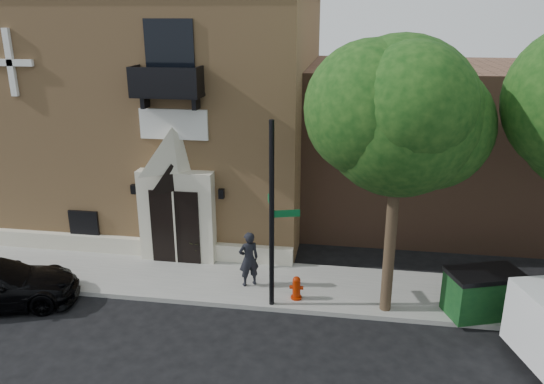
{
  "coord_description": "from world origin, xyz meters",
  "views": [
    {
      "loc": [
        4.83,
        -13.49,
        8.35
      ],
      "look_at": [
        2.41,
        2.0,
        3.05
      ],
      "focal_mm": 35.0,
      "sensor_mm": 36.0,
      "label": 1
    }
  ],
  "objects_px": {
    "fire_hydrant": "(296,288)",
    "dumpster": "(483,293)",
    "street_sign": "(272,216)",
    "pedestrian_near": "(249,259)"
  },
  "relations": [
    {
      "from": "fire_hydrant",
      "to": "dumpster",
      "type": "relative_size",
      "value": 0.32
    },
    {
      "from": "dumpster",
      "to": "fire_hydrant",
      "type": "bearing_deg",
      "value": 160.4
    },
    {
      "from": "street_sign",
      "to": "fire_hydrant",
      "type": "xyz_separation_m",
      "value": [
        0.67,
        0.41,
        -2.43
      ]
    },
    {
      "from": "fire_hydrant",
      "to": "dumpster",
      "type": "xyz_separation_m",
      "value": [
        5.33,
        -0.03,
        0.32
      ]
    },
    {
      "from": "fire_hydrant",
      "to": "pedestrian_near",
      "type": "distance_m",
      "value": 1.78
    },
    {
      "from": "dumpster",
      "to": "pedestrian_near",
      "type": "relative_size",
      "value": 1.28
    },
    {
      "from": "pedestrian_near",
      "to": "dumpster",
      "type": "bearing_deg",
      "value": 143.7
    },
    {
      "from": "street_sign",
      "to": "pedestrian_near",
      "type": "bearing_deg",
      "value": 115.71
    },
    {
      "from": "dumpster",
      "to": "pedestrian_near",
      "type": "distance_m",
      "value": 6.95
    },
    {
      "from": "fire_hydrant",
      "to": "dumpster",
      "type": "height_order",
      "value": "dumpster"
    }
  ]
}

